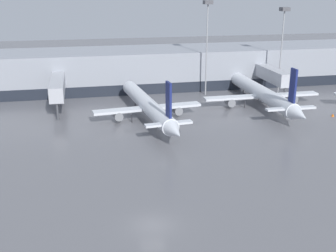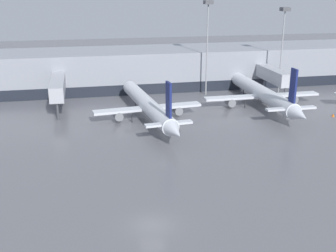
% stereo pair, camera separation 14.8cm
% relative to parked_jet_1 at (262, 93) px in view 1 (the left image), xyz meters
% --- Properties ---
extents(ground_plane, '(320.00, 320.00, 0.00)m').
position_rel_parked_jet_1_xyz_m(ground_plane, '(-29.63, -39.90, -2.58)').
color(ground_plane, slate).
extents(terminal_building, '(160.00, 31.90, 9.00)m').
position_rel_parked_jet_1_xyz_m(terminal_building, '(-29.64, 21.90, 1.91)').
color(terminal_building, gray).
rests_on(terminal_building, ground_plane).
extents(parked_jet_1, '(24.17, 35.79, 9.96)m').
position_rel_parked_jet_1_xyz_m(parked_jet_1, '(0.00, 0.00, 0.00)').
color(parked_jet_1, silver).
rests_on(parked_jet_1, ground_plane).
extents(parked_jet_2, '(20.14, 35.42, 9.63)m').
position_rel_parked_jet_1_xyz_m(parked_jet_2, '(-24.19, -4.36, 0.12)').
color(parked_jet_2, silver).
rests_on(parked_jet_2, ground_plane).
extents(traffic_cone_0, '(0.52, 0.52, 0.56)m').
position_rel_parked_jet_1_xyz_m(traffic_cone_0, '(10.14, -9.75, -2.30)').
color(traffic_cone_0, orange).
rests_on(traffic_cone_0, ground_plane).
extents(apron_light_mast_1, '(1.80, 1.80, 20.41)m').
position_rel_parked_jet_1_xyz_m(apron_light_mast_1, '(-8.43, 11.38, 13.29)').
color(apron_light_mast_1, gray).
rests_on(apron_light_mast_1, ground_plane).
extents(apron_light_mast_2, '(1.80, 1.80, 18.95)m').
position_rel_parked_jet_1_xyz_m(apron_light_mast_2, '(7.98, 8.84, 12.31)').
color(apron_light_mast_2, gray).
rests_on(apron_light_mast_2, ground_plane).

